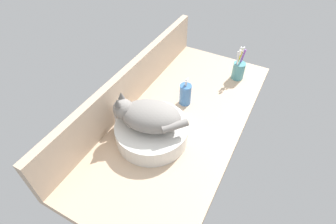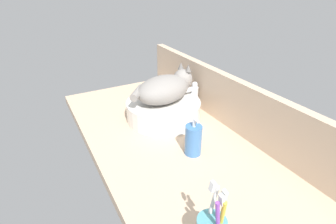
{
  "view_description": "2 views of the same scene",
  "coord_description": "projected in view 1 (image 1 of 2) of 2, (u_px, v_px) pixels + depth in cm",
  "views": [
    {
      "loc": [
        -80.17,
        -36.12,
        90.44
      ],
      "look_at": [
        -5.63,
        3.42,
        7.59
      ],
      "focal_mm": 28.0,
      "sensor_mm": 36.0,
      "label": 1
    },
    {
      "loc": [
        73.73,
        -41.45,
        56.48
      ],
      "look_at": [
        -5.87,
        2.05,
        8.75
      ],
      "focal_mm": 28.0,
      "sensor_mm": 36.0,
      "label": 2
    }
  ],
  "objects": [
    {
      "name": "ground_plane",
      "position": [
        180.0,
        121.0,
        1.27
      ],
      "size": [
        123.56,
        57.85,
        4.0
      ],
      "primitive_type": "cube",
      "color": "tan"
    },
    {
      "name": "backsplash_panel",
      "position": [
        131.0,
        85.0,
        1.28
      ],
      "size": [
        123.56,
        3.6,
        20.89
      ],
      "primitive_type": "cube",
      "color": "tan",
      "rests_on": "ground_plane"
    },
    {
      "name": "sink_basin",
      "position": [
        152.0,
        131.0,
        1.15
      ],
      "size": [
        32.04,
        32.04,
        8.21
      ],
      "primitive_type": "cylinder",
      "color": "silver",
      "rests_on": "ground_plane"
    },
    {
      "name": "cat",
      "position": [
        148.0,
        115.0,
        1.08
      ],
      "size": [
        23.03,
        31.88,
        14.0
      ],
      "color": "gray",
      "rests_on": "sink_basin"
    },
    {
      "name": "faucet",
      "position": [
        120.0,
        116.0,
        1.17
      ],
      "size": [
        3.65,
        11.85,
        13.6
      ],
      "color": "silver",
      "rests_on": "ground_plane"
    },
    {
      "name": "soap_dispenser",
      "position": [
        185.0,
        94.0,
        1.3
      ],
      "size": [
        5.88,
        5.88,
        14.4
      ],
      "color": "#3F72B2",
      "rests_on": "ground_plane"
    },
    {
      "name": "toothbrush_cup",
      "position": [
        238.0,
        70.0,
        1.45
      ],
      "size": [
        6.69,
        6.69,
        18.73
      ],
      "color": "teal",
      "rests_on": "ground_plane"
    }
  ]
}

